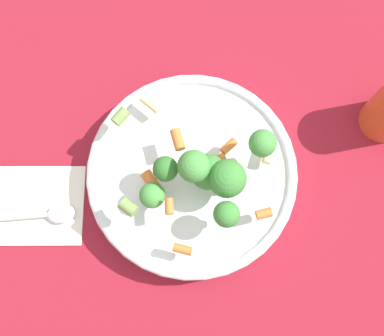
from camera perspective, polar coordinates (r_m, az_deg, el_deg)
The scene contains 5 objects.
ground_plane at distance 0.61m, azimuth 0.00°, elevation -1.35°, with size 3.00×3.00×0.00m, color maroon.
bowl at distance 0.58m, azimuth 0.00°, elevation -0.83°, with size 0.27×0.27×0.04m.
pasta_salad at distance 0.52m, azimuth 1.85°, elevation -0.92°, with size 0.17×0.22×0.08m.
napkin at distance 0.64m, azimuth -20.80°, elevation -4.43°, with size 0.17×0.19×0.01m.
spoon at distance 0.62m, azimuth -18.97°, elevation -5.71°, with size 0.10×0.14×0.01m.
Camera 1 is at (0.12, 0.06, 0.59)m, focal length 42.00 mm.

